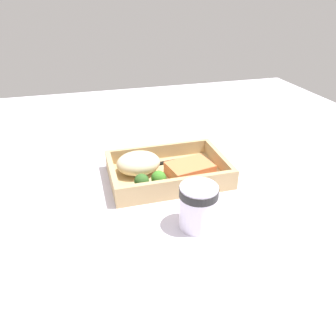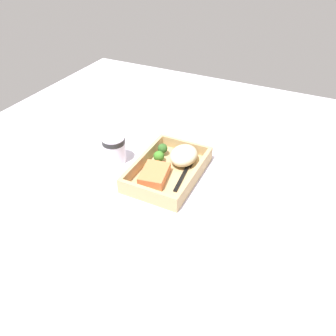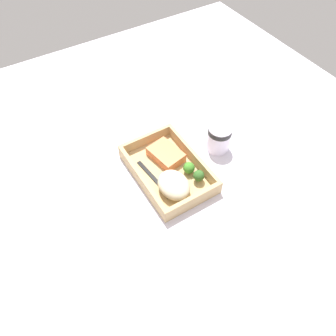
{
  "view_description": "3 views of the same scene",
  "coord_description": "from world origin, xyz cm",
  "views": [
    {
      "loc": [
        18.43,
        65.72,
        40.9
      ],
      "look_at": [
        0.0,
        0.0,
        2.7
      ],
      "focal_mm": 35.0,
      "sensor_mm": 36.0,
      "label": 1
    },
    {
      "loc": [
        -71.23,
        -34.62,
        63.07
      ],
      "look_at": [
        0.0,
        0.0,
        2.7
      ],
      "focal_mm": 35.0,
      "sensor_mm": 36.0,
      "label": 2
    },
    {
      "loc": [
        50.64,
        -31.06,
        77.96
      ],
      "look_at": [
        0.0,
        0.0,
        2.7
      ],
      "focal_mm": 35.0,
      "sensor_mm": 36.0,
      "label": 3
    }
  ],
  "objects": [
    {
      "name": "paper_cup",
      "position": [
        -0.63,
        18.81,
        4.94
      ],
      "size": [
        7.37,
        7.37,
        8.84
      ],
      "color": "white",
      "rests_on": "ground_plane"
    },
    {
      "name": "broccoli_floret_1",
      "position": [
        3.55,
        4.98,
        3.26
      ],
      "size": [
        3.43,
        3.43,
        3.85
      ],
      "color": "#809E51",
      "rests_on": "takeout_tray"
    },
    {
      "name": "fork",
      "position": [
        1.43,
        -4.87,
        1.42
      ],
      "size": [
        15.89,
        3.32,
        0.44
      ],
      "color": "black",
      "rests_on": "takeout_tray"
    },
    {
      "name": "salmon_fillet",
      "position": [
        -4.75,
        2.15,
        2.73
      ],
      "size": [
        11.42,
        9.05,
        3.06
      ],
      "primitive_type": "cube",
      "rotation": [
        0.0,
        0.0,
        0.18
      ],
      "color": "#E67846",
      "rests_on": "takeout_tray"
    },
    {
      "name": "mashed_potatoes",
      "position": [
        6.71,
        -2.24,
        3.84
      ],
      "size": [
        10.48,
        8.36,
        5.28
      ],
      "primitive_type": "ellipsoid",
      "color": "beige",
      "rests_on": "takeout_tray"
    },
    {
      "name": "tray_rim",
      "position": [
        0.0,
        0.0,
        3.0
      ],
      "size": [
        27.69,
        18.75,
        3.61
      ],
      "color": "tan",
      "rests_on": "takeout_tray"
    },
    {
      "name": "broccoli_floret_2",
      "position": [
        7.57,
        5.64,
        3.55
      ],
      "size": [
        3.25,
        3.25,
        4.08
      ],
      "color": "#789C5C",
      "rests_on": "takeout_tray"
    },
    {
      "name": "ground_plane",
      "position": [
        0.0,
        0.0,
        -1.0
      ],
      "size": [
        160.0,
        160.0,
        2.0
      ],
      "primitive_type": "cube",
      "color": "silver"
    },
    {
      "name": "takeout_tray",
      "position": [
        0.0,
        0.0,
        0.6
      ],
      "size": [
        27.69,
        18.75,
        1.2
      ],
      "primitive_type": "cube",
      "color": "tan",
      "rests_on": "ground_plane"
    }
  ]
}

